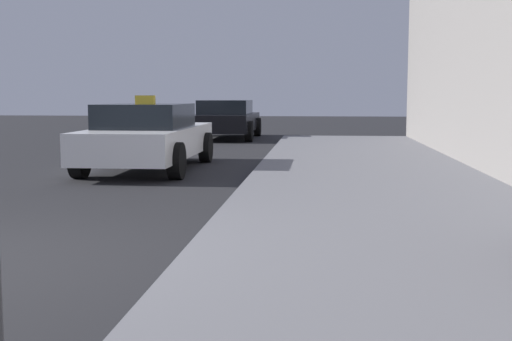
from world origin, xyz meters
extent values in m
cube|color=slate|center=(4.00, 0.00, 0.07)|extent=(4.00, 32.00, 0.15)
cube|color=white|center=(-0.15, 7.32, 0.54)|extent=(1.71, 4.59, 0.55)
cube|color=black|center=(-0.15, 7.09, 1.04)|extent=(1.50, 2.07, 0.45)
cube|color=yellow|center=(-0.15, 7.09, 1.35)|extent=(0.36, 0.14, 0.16)
cylinder|color=black|center=(-1.00, 8.79, 0.32)|extent=(0.22, 0.64, 0.64)
cylinder|color=black|center=(0.70, 8.79, 0.32)|extent=(0.22, 0.64, 0.64)
cylinder|color=black|center=(-1.00, 5.85, 0.32)|extent=(0.22, 0.64, 0.64)
cylinder|color=black|center=(0.70, 5.85, 0.32)|extent=(0.22, 0.64, 0.64)
cube|color=black|center=(0.06, 16.56, 0.54)|extent=(1.81, 4.42, 0.55)
cube|color=black|center=(0.06, 16.34, 1.04)|extent=(1.59, 1.99, 0.45)
cylinder|color=black|center=(-0.85, 17.97, 0.32)|extent=(0.22, 0.64, 0.64)
cylinder|color=black|center=(0.96, 17.97, 0.32)|extent=(0.22, 0.64, 0.64)
cylinder|color=black|center=(-0.85, 15.14, 0.32)|extent=(0.22, 0.64, 0.64)
cylinder|color=black|center=(0.96, 15.14, 0.32)|extent=(0.22, 0.64, 0.64)
camera|label=1|loc=(3.12, -5.21, 1.44)|focal=46.52mm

